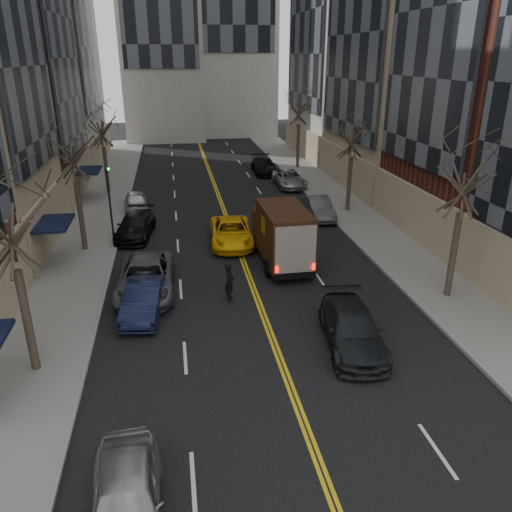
{
  "coord_description": "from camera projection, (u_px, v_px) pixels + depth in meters",
  "views": [
    {
      "loc": [
        -3.52,
        -8.2,
        10.6
      ],
      "look_at": [
        -0.07,
        12.25,
        2.2
      ],
      "focal_mm": 35.0,
      "sensor_mm": 36.0,
      "label": 1
    }
  ],
  "objects": [
    {
      "name": "parked_rt_c",
      "position": [
        264.0,
        166.0,
        47.55
      ],
      "size": [
        2.21,
        5.17,
        1.48
      ],
      "primitive_type": "imported",
      "rotation": [
        0.0,
        0.0,
        -0.02
      ],
      "color": "black",
      "rests_on": "ground"
    },
    {
      "name": "tree_rt_far",
      "position": [
        299.0,
        98.0,
        47.39
      ],
      "size": [
        3.2,
        3.2,
        9.11
      ],
      "color": "#382D23",
      "rests_on": "sidewalk_right"
    },
    {
      "name": "parked_rt_a",
      "position": [
        319.0,
        208.0,
        34.54
      ],
      "size": [
        1.69,
        4.4,
        1.43
      ],
      "primitive_type": "imported",
      "rotation": [
        0.0,
        0.0,
        -0.04
      ],
      "color": "#46484D",
      "rests_on": "ground"
    },
    {
      "name": "parked_lf_a",
      "position": [
        127.0,
        499.0,
        11.91
      ],
      "size": [
        1.99,
        4.42,
        1.47
      ],
      "primitive_type": "imported",
      "rotation": [
        0.0,
        0.0,
        0.06
      ],
      "color": "#9D9FA4",
      "rests_on": "ground"
    },
    {
      "name": "parked_lf_b",
      "position": [
        144.0,
        299.0,
        21.7
      ],
      "size": [
        2.03,
        4.48,
        1.43
      ],
      "primitive_type": "imported",
      "rotation": [
        0.0,
        0.0,
        -0.12
      ],
      "color": "black",
      "rests_on": "ground"
    },
    {
      "name": "tree_lf_mid",
      "position": [
        70.0,
        136.0,
        26.46
      ],
      "size": [
        3.2,
        3.2,
        8.91
      ],
      "color": "#382D23",
      "rests_on": "sidewalk_left"
    },
    {
      "name": "observer_sedan",
      "position": [
        352.0,
        329.0,
        19.29
      ],
      "size": [
        2.7,
        5.32,
        1.48
      ],
      "rotation": [
        0.0,
        0.0,
        -0.13
      ],
      "color": "black",
      "rests_on": "ground"
    },
    {
      "name": "parked_lf_d",
      "position": [
        135.0,
        226.0,
        30.99
      ],
      "size": [
        2.65,
        5.15,
        1.43
      ],
      "primitive_type": "imported",
      "rotation": [
        0.0,
        0.0,
        -0.14
      ],
      "color": "black",
      "rests_on": "ground"
    },
    {
      "name": "parked_lf_c",
      "position": [
        146.0,
        278.0,
        23.61
      ],
      "size": [
        2.78,
        5.74,
        1.57
      ],
      "primitive_type": "imported",
      "rotation": [
        0.0,
        0.0,
        -0.03
      ],
      "color": "#54575D",
      "rests_on": "ground"
    },
    {
      "name": "tree_rt_near",
      "position": [
        468.0,
        160.0,
        21.0
      ],
      "size": [
        3.2,
        3.2,
        8.71
      ],
      "color": "#382D23",
      "rests_on": "sidewalk_right"
    },
    {
      "name": "tree_lf_far",
      "position": [
        100.0,
        118.0,
        38.56
      ],
      "size": [
        3.2,
        3.2,
        8.12
      ],
      "color": "#382D23",
      "rests_on": "sidewalk_left"
    },
    {
      "name": "traffic_signal",
      "position": [
        109.0,
        194.0,
        29.92
      ],
      "size": [
        0.29,
        0.26,
        4.7
      ],
      "color": "black",
      "rests_on": "sidewalk_left"
    },
    {
      "name": "tree_rt_mid",
      "position": [
        353.0,
        125.0,
        33.9
      ],
      "size": [
        3.2,
        3.2,
        8.32
      ],
      "color": "#382D23",
      "rests_on": "sidewalk_right"
    },
    {
      "name": "parked_lf_e",
      "position": [
        136.0,
        202.0,
        35.97
      ],
      "size": [
        1.9,
        4.17,
        1.39
      ],
      "primitive_type": "imported",
      "rotation": [
        0.0,
        0.0,
        0.06
      ],
      "color": "#B4B8BC",
      "rests_on": "ground"
    },
    {
      "name": "parked_rt_b",
      "position": [
        289.0,
        179.0,
        42.79
      ],
      "size": [
        2.3,
        4.99,
        1.39
      ],
      "primitive_type": "imported",
      "rotation": [
        0.0,
        0.0,
        -0.0
      ],
      "color": "#9D9FA5",
      "rests_on": "ground"
    },
    {
      "name": "tree_lf_near",
      "position": [
        4.0,
        204.0,
        15.63
      ],
      "size": [
        3.2,
        3.2,
        8.41
      ],
      "color": "#382D23",
      "rests_on": "sidewalk_left"
    },
    {
      "name": "pedestrian",
      "position": [
        230.0,
        282.0,
        22.86
      ],
      "size": [
        0.53,
        0.73,
        1.84
      ],
      "primitive_type": "imported",
      "rotation": [
        0.0,
        0.0,
        1.43
      ],
      "color": "black",
      "rests_on": "ground"
    },
    {
      "name": "sidewalk_left",
      "position": [
        97.0,
        215.0,
        35.27
      ],
      "size": [
        4.0,
        66.0,
        0.15
      ],
      "primitive_type": "cube",
      "color": "slate",
      "rests_on": "ground"
    },
    {
      "name": "sidewalk_right",
      "position": [
        341.0,
        203.0,
        38.05
      ],
      "size": [
        4.0,
        66.0,
        0.15
      ],
      "primitive_type": "cube",
      "color": "slate",
      "rests_on": "ground"
    },
    {
      "name": "taxi",
      "position": [
        231.0,
        232.0,
        29.81
      ],
      "size": [
        2.7,
        5.37,
        1.46
      ],
      "primitive_type": "imported",
      "rotation": [
        0.0,
        0.0,
        -0.06
      ],
      "color": "yellow",
      "rests_on": "ground"
    },
    {
      "name": "ups_truck",
      "position": [
        282.0,
        235.0,
        26.66
      ],
      "size": [
        2.53,
        5.97,
        3.24
      ],
      "rotation": [
        0.0,
        0.0,
        0.02
      ],
      "color": "black",
      "rests_on": "ground"
    }
  ]
}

